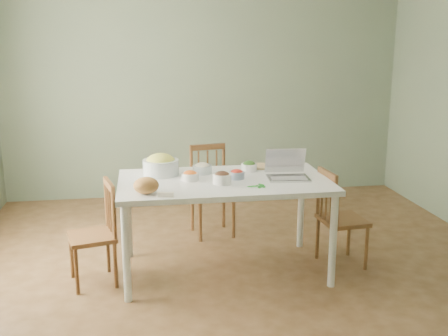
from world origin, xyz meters
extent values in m
cube|color=#4D331A|center=(0.00, 0.00, 0.00)|extent=(5.00, 5.00, 0.00)
cube|color=slate|center=(0.00, 2.50, 1.35)|extent=(5.00, 0.00, 2.70)
cube|color=slate|center=(0.00, -2.50, 1.35)|extent=(5.00, 0.00, 2.70)
ellipsoid|color=#AA7A3D|center=(-0.79, -0.21, 0.89)|extent=(0.25, 0.25, 0.13)
cube|color=#F0E5CC|center=(-0.65, -0.32, 0.84)|extent=(0.13, 0.05, 0.03)
cylinder|color=tan|center=(0.26, 0.48, 0.83)|extent=(0.24, 0.24, 0.02)
camera|label=1|loc=(-0.81, -4.12, 1.97)|focal=42.30mm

